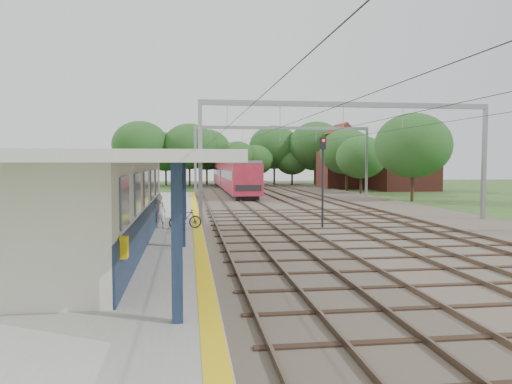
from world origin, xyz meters
TOP-DOWN VIEW (x-y plane):
  - ground at (0.00, 0.00)m, footprint 160.00×160.00m
  - ballast_bed at (4.00, 30.00)m, footprint 18.00×90.00m
  - platform at (-7.50, 14.00)m, footprint 5.00×52.00m
  - yellow_stripe at (-5.25, 14.00)m, footprint 0.45×52.00m
  - station_building at (-8.88, 7.00)m, footprint 3.41×18.00m
  - canopy at (-7.77, 6.00)m, footprint 6.40×20.00m
  - rail_tracks at (1.50, 30.00)m, footprint 11.80×88.00m
  - catenary_system at (3.39, 25.28)m, footprint 17.22×88.00m
  - tree_band at (3.84, 57.12)m, footprint 31.72×30.88m
  - house_near at (21.00, 46.00)m, footprint 7.00×6.12m
  - house_far at (16.00, 52.00)m, footprint 8.00×6.12m
  - person at (-7.05, 11.61)m, footprint 0.67×0.54m
  - bicycle at (-5.83, 11.12)m, footprint 1.64×0.75m
  - train at (-0.50, 46.88)m, footprint 2.71×33.76m
  - signal_post at (1.35, 12.58)m, footprint 0.38×0.33m

SIDE VIEW (x-z plane):
  - ground at x=0.00m, z-range 0.00..0.00m
  - ballast_bed at x=4.00m, z-range 0.00..0.10m
  - platform at x=-7.50m, z-range 0.00..0.35m
  - rail_tracks at x=1.50m, z-range 0.10..0.25m
  - yellow_stripe at x=-5.25m, z-range 0.35..0.36m
  - bicycle at x=-5.83m, z-range 0.35..1.30m
  - person at x=-7.05m, z-range 0.35..1.96m
  - train at x=-0.50m, z-range 0.21..3.79m
  - station_building at x=-8.88m, z-range 0.34..3.74m
  - house_near at x=21.00m, z-range -0.96..6.93m
  - signal_post at x=1.35m, z-range 0.74..5.57m
  - house_far at x=16.00m, z-range -1.09..7.56m
  - canopy at x=-7.77m, z-range 1.92..5.36m
  - tree_band at x=3.84m, z-range 0.51..9.33m
  - catenary_system at x=3.39m, z-range 2.01..9.01m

